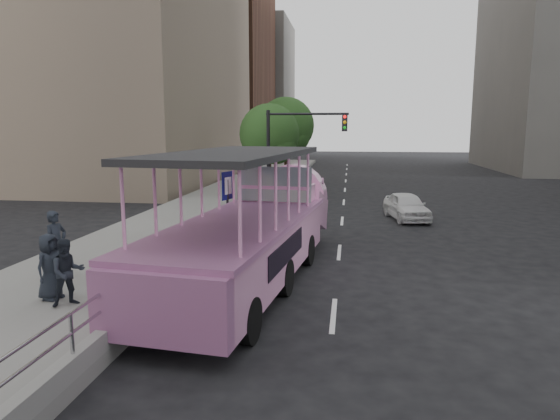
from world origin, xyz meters
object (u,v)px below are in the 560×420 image
object	(u,v)px
pedestrian_mid	(68,272)
street_tree_far	(287,128)
pedestrian_near	(56,244)
car	(407,206)
street_tree_near	(271,136)
traffic_signal	(291,144)
pedestrian_far	(50,266)
parking_sign	(228,204)
duck_boat	(254,231)

from	to	relation	value
pedestrian_mid	street_tree_far	world-z (taller)	street_tree_far
pedestrian_near	car	bearing A→B (deg)	-26.68
car	street_tree_far	bearing A→B (deg)	111.51
street_tree_far	pedestrian_near	bearing A→B (deg)	-98.52
pedestrian_near	street_tree_near	size ratio (longest dim) A/B	0.32
traffic_signal	street_tree_far	world-z (taller)	street_tree_far
pedestrian_far	traffic_signal	size ratio (longest dim) A/B	0.30
parking_sign	traffic_signal	xyz separation A→B (m)	(1.03, 9.50, 1.71)
pedestrian_mid	traffic_signal	bearing A→B (deg)	36.76
pedestrian_mid	parking_sign	world-z (taller)	parking_sign
duck_boat	parking_sign	size ratio (longest dim) A/B	3.98
car	pedestrian_far	bearing A→B (deg)	-136.73
pedestrian_near	pedestrian_mid	bearing A→B (deg)	-127.94
parking_sign	street_tree_far	size ratio (longest dim) A/B	0.45
pedestrian_mid	street_tree_far	xyz separation A→B (m)	(1.88, 24.91, 3.24)
duck_boat	traffic_signal	world-z (taller)	traffic_signal
car	pedestrian_near	xyz separation A→B (m)	(-10.54, -11.76, 0.57)
pedestrian_near	parking_sign	distance (m)	5.49
street_tree_near	street_tree_far	world-z (taller)	street_tree_far
pedestrian_near	street_tree_far	size ratio (longest dim) A/B	0.28
pedestrian_near	traffic_signal	distance (m)	14.44
car	traffic_signal	bearing A→B (deg)	152.65
pedestrian_far	traffic_signal	xyz separation A→B (m)	(3.92, 15.14, 2.41)
parking_sign	traffic_signal	distance (m)	9.70
duck_boat	street_tree_far	distance (m)	21.58
pedestrian_mid	traffic_signal	world-z (taller)	traffic_signal
parking_sign	street_tree_near	bearing A→B (deg)	92.53
pedestrian_far	parking_sign	bearing A→B (deg)	-14.14
pedestrian_far	street_tree_far	bearing A→B (deg)	7.15
car	traffic_signal	distance (m)	6.60
duck_boat	parking_sign	distance (m)	2.77
pedestrian_mid	pedestrian_far	distance (m)	0.72
duck_boat	pedestrian_near	world-z (taller)	duck_boat
pedestrian_far	parking_sign	xyz separation A→B (m)	(2.89, 5.64, 0.70)
pedestrian_far	duck_boat	bearing A→B (deg)	-39.51
pedestrian_far	parking_sign	size ratio (longest dim) A/B	0.55
car	pedestrian_mid	world-z (taller)	pedestrian_mid
pedestrian_mid	car	bearing A→B (deg)	15.66
traffic_signal	parking_sign	bearing A→B (deg)	-96.17
pedestrian_near	street_tree_far	bearing A→B (deg)	6.65
parking_sign	traffic_signal	world-z (taller)	traffic_signal
car	street_tree_near	xyz separation A→B (m)	(-7.31, 5.09, 3.18)
duck_boat	pedestrian_mid	size ratio (longest dim) A/B	7.41
parking_sign	street_tree_near	size ratio (longest dim) A/B	0.50
pedestrian_far	street_tree_far	size ratio (longest dim) A/B	0.24
car	street_tree_far	distance (m)	13.67
traffic_signal	street_tree_far	size ratio (longest dim) A/B	0.81
pedestrian_far	street_tree_far	distance (m)	24.91
traffic_signal	street_tree_near	world-z (taller)	street_tree_near
pedestrian_far	street_tree_near	distance (m)	18.91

